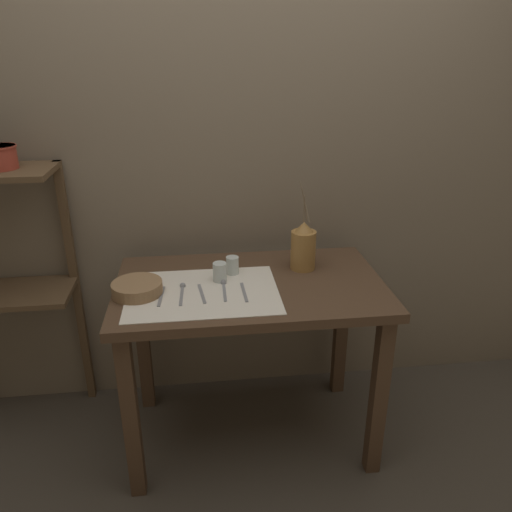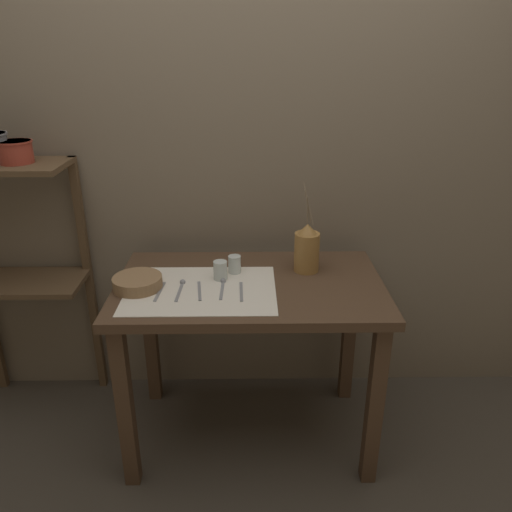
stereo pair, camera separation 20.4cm
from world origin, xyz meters
TOP-DOWN VIEW (x-y plane):
  - ground_plane at (0.00, 0.00)m, footprint 12.00×12.00m
  - stone_wall_back at (0.00, 0.45)m, footprint 7.00×0.06m
  - wooden_table at (0.00, 0.00)m, footprint 1.12×0.68m
  - wooden_shelf_unit at (-1.07, 0.28)m, footprint 0.58×0.31m
  - linen_cloth at (-0.20, -0.07)m, footprint 0.60×0.44m
  - pitcher_with_flowers at (0.25, 0.12)m, footprint 0.11×0.11m
  - wooden_bowl at (-0.46, -0.05)m, footprint 0.20×0.20m
  - glass_tumbler_near at (-0.12, 0.03)m, footprint 0.06×0.06m
  - glass_tumbler_far at (-0.07, 0.10)m, footprint 0.05×0.05m
  - fork_inner at (-0.36, -0.09)m, footprint 0.02×0.17m
  - spoon_inner at (-0.28, -0.04)m, footprint 0.02×0.18m
  - knife_center at (-0.20, -0.08)m, footprint 0.03×0.17m
  - spoon_outer at (-0.11, -0.03)m, footprint 0.02×0.18m
  - fork_outer at (-0.03, -0.09)m, footprint 0.02×0.17m

SIDE VIEW (x-z plane):
  - ground_plane at x=0.00m, z-range 0.00..0.00m
  - wooden_table at x=0.00m, z-range 0.27..1.07m
  - linen_cloth at x=-0.20m, z-range 0.80..0.80m
  - fork_inner at x=-0.36m, z-range 0.80..0.81m
  - knife_center at x=-0.20m, z-range 0.80..0.81m
  - fork_outer at x=-0.03m, z-range 0.80..0.81m
  - spoon_inner at x=-0.28m, z-range 0.79..0.82m
  - spoon_outer at x=-0.11m, z-range 0.79..0.82m
  - wooden_bowl at x=-0.46m, z-range 0.80..0.85m
  - glass_tumbler_far at x=-0.07m, z-range 0.80..0.88m
  - glass_tumbler_near at x=-0.12m, z-range 0.80..0.88m
  - wooden_shelf_unit at x=-1.07m, z-range 0.24..1.50m
  - pitcher_with_flowers at x=0.25m, z-range 0.70..1.10m
  - stone_wall_back at x=0.00m, z-range 0.00..2.40m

